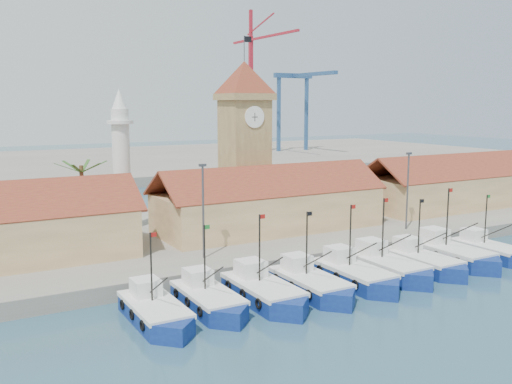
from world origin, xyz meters
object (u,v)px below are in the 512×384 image
boat_4 (356,276)px  clock_tower (244,137)px  minaret (121,160)px  boat_0 (156,314)px

boat_4 → clock_tower: size_ratio=0.44×
boat_4 → minaret: size_ratio=0.61×
boat_4 → minaret: minaret is taller
clock_tower → minaret: size_ratio=1.39×
clock_tower → minaret: clock_tower is taller
boat_0 → minaret: (5.28, 25.82, 9.00)m
boat_0 → clock_tower: clock_tower is taller
boat_4 → clock_tower: clock_tower is taller
clock_tower → boat_4: bearing=-94.0°
boat_4 → minaret: bearing=117.2°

